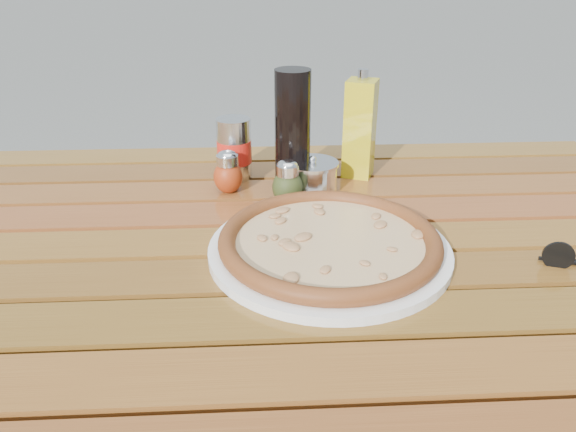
{
  "coord_description": "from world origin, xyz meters",
  "views": [
    {
      "loc": [
        -0.04,
        -0.78,
        1.17
      ],
      "look_at": [
        0.0,
        0.02,
        0.78
      ],
      "focal_mm": 35.0,
      "sensor_mm": 36.0,
      "label": 1
    }
  ],
  "objects_px": {
    "oregano_shaker": "(287,183)",
    "parmesan_tin": "(312,177)",
    "table": "(289,280)",
    "dark_bottle": "(293,130)",
    "soda_can": "(234,149)",
    "olive_oil_cruet": "(360,128)",
    "pizza": "(330,241)",
    "pepper_shaker": "(228,173)",
    "plate": "(329,250)"
  },
  "relations": [
    {
      "from": "soda_can",
      "to": "parmesan_tin",
      "type": "bearing_deg",
      "value": -28.55
    },
    {
      "from": "plate",
      "to": "pepper_shaker",
      "type": "distance_m",
      "value": 0.29
    },
    {
      "from": "dark_bottle",
      "to": "oregano_shaker",
      "type": "bearing_deg",
      "value": -99.68
    },
    {
      "from": "dark_bottle",
      "to": "olive_oil_cruet",
      "type": "xyz_separation_m",
      "value": [
        0.13,
        0.05,
        -0.01
      ]
    },
    {
      "from": "pizza",
      "to": "oregano_shaker",
      "type": "height_order",
      "value": "oregano_shaker"
    },
    {
      "from": "pepper_shaker",
      "to": "olive_oil_cruet",
      "type": "xyz_separation_m",
      "value": [
        0.25,
        0.07,
        0.06
      ]
    },
    {
      "from": "oregano_shaker",
      "to": "soda_can",
      "type": "height_order",
      "value": "soda_can"
    },
    {
      "from": "pepper_shaker",
      "to": "oregano_shaker",
      "type": "height_order",
      "value": "same"
    },
    {
      "from": "oregano_shaker",
      "to": "parmesan_tin",
      "type": "relative_size",
      "value": 0.8
    },
    {
      "from": "table",
      "to": "dark_bottle",
      "type": "relative_size",
      "value": 6.36
    },
    {
      "from": "pizza",
      "to": "oregano_shaker",
      "type": "xyz_separation_m",
      "value": [
        -0.05,
        0.19,
        0.02
      ]
    },
    {
      "from": "olive_oil_cruet",
      "to": "pizza",
      "type": "bearing_deg",
      "value": -106.72
    },
    {
      "from": "plate",
      "to": "parmesan_tin",
      "type": "xyz_separation_m",
      "value": [
        -0.0,
        0.24,
        0.02
      ]
    },
    {
      "from": "pizza",
      "to": "parmesan_tin",
      "type": "relative_size",
      "value": 4.24
    },
    {
      "from": "dark_bottle",
      "to": "olive_oil_cruet",
      "type": "bearing_deg",
      "value": 19.14
    },
    {
      "from": "table",
      "to": "plate",
      "type": "relative_size",
      "value": 3.89
    },
    {
      "from": "oregano_shaker",
      "to": "parmesan_tin",
      "type": "distance_m",
      "value": 0.07
    },
    {
      "from": "soda_can",
      "to": "olive_oil_cruet",
      "type": "xyz_separation_m",
      "value": [
        0.24,
        0.0,
        0.04
      ]
    },
    {
      "from": "pizza",
      "to": "plate",
      "type": "bearing_deg",
      "value": 90.0
    },
    {
      "from": "pepper_shaker",
      "to": "soda_can",
      "type": "relative_size",
      "value": 0.68
    },
    {
      "from": "pepper_shaker",
      "to": "olive_oil_cruet",
      "type": "distance_m",
      "value": 0.27
    },
    {
      "from": "plate",
      "to": "oregano_shaker",
      "type": "height_order",
      "value": "oregano_shaker"
    },
    {
      "from": "soda_can",
      "to": "parmesan_tin",
      "type": "relative_size",
      "value": 1.17
    },
    {
      "from": "plate",
      "to": "soda_can",
      "type": "bearing_deg",
      "value": 115.41
    },
    {
      "from": "pepper_shaker",
      "to": "oregano_shaker",
      "type": "xyz_separation_m",
      "value": [
        0.11,
        -0.06,
        0.0
      ]
    },
    {
      "from": "soda_can",
      "to": "olive_oil_cruet",
      "type": "relative_size",
      "value": 0.57
    },
    {
      "from": "plate",
      "to": "parmesan_tin",
      "type": "distance_m",
      "value": 0.24
    },
    {
      "from": "plate",
      "to": "pepper_shaker",
      "type": "bearing_deg",
      "value": 123.25
    },
    {
      "from": "table",
      "to": "pepper_shaker",
      "type": "distance_m",
      "value": 0.25
    },
    {
      "from": "plate",
      "to": "dark_bottle",
      "type": "relative_size",
      "value": 1.64
    },
    {
      "from": "oregano_shaker",
      "to": "soda_can",
      "type": "bearing_deg",
      "value": 127.55
    },
    {
      "from": "dark_bottle",
      "to": "soda_can",
      "type": "relative_size",
      "value": 1.83
    },
    {
      "from": "soda_can",
      "to": "pizza",
      "type": "bearing_deg",
      "value": -64.59
    },
    {
      "from": "plate",
      "to": "pepper_shaker",
      "type": "xyz_separation_m",
      "value": [
        -0.16,
        0.24,
        0.03
      ]
    },
    {
      "from": "parmesan_tin",
      "to": "pepper_shaker",
      "type": "bearing_deg",
      "value": 176.93
    },
    {
      "from": "plate",
      "to": "olive_oil_cruet",
      "type": "relative_size",
      "value": 1.71
    },
    {
      "from": "plate",
      "to": "pizza",
      "type": "height_order",
      "value": "pizza"
    },
    {
      "from": "pizza",
      "to": "dark_bottle",
      "type": "relative_size",
      "value": 1.98
    },
    {
      "from": "pepper_shaker",
      "to": "pizza",
      "type": "bearing_deg",
      "value": -56.75
    },
    {
      "from": "plate",
      "to": "olive_oil_cruet",
      "type": "distance_m",
      "value": 0.34
    },
    {
      "from": "pizza",
      "to": "parmesan_tin",
      "type": "height_order",
      "value": "parmesan_tin"
    },
    {
      "from": "table",
      "to": "olive_oil_cruet",
      "type": "xyz_separation_m",
      "value": [
        0.15,
        0.26,
        0.17
      ]
    },
    {
      "from": "table",
      "to": "soda_can",
      "type": "bearing_deg",
      "value": 109.2
    },
    {
      "from": "plate",
      "to": "pizza",
      "type": "distance_m",
      "value": 0.02
    },
    {
      "from": "olive_oil_cruet",
      "to": "parmesan_tin",
      "type": "xyz_separation_m",
      "value": [
        -0.1,
        -0.08,
        -0.07
      ]
    },
    {
      "from": "pizza",
      "to": "pepper_shaker",
      "type": "relative_size",
      "value": 5.3
    },
    {
      "from": "dark_bottle",
      "to": "soda_can",
      "type": "height_order",
      "value": "dark_bottle"
    },
    {
      "from": "pepper_shaker",
      "to": "parmesan_tin",
      "type": "height_order",
      "value": "pepper_shaker"
    },
    {
      "from": "table",
      "to": "dark_bottle",
      "type": "bearing_deg",
      "value": 85.0
    },
    {
      "from": "table",
      "to": "soda_can",
      "type": "distance_m",
      "value": 0.31
    }
  ]
}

